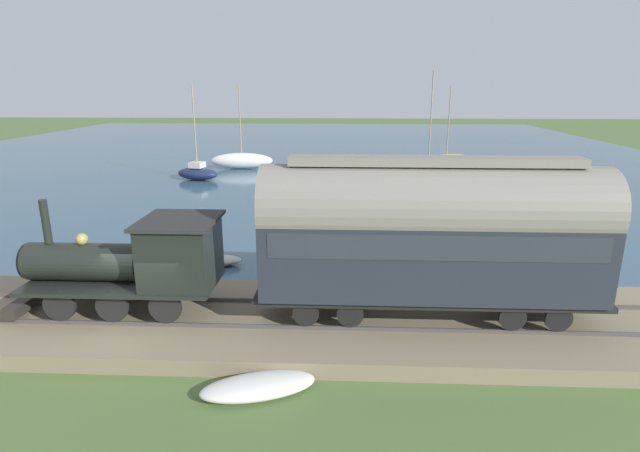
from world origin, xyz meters
The scene contains 12 objects.
ground_plane centered at (0.00, 0.00, 0.00)m, with size 200.00×200.00×0.00m, color #516B38.
harbor_water centered at (43.59, 0.00, 0.00)m, with size 80.00×80.00×0.01m.
rail_embankment centered at (0.55, 0.00, 0.24)m, with size 5.46×56.00×0.59m.
steam_locomotive centered at (0.55, 0.24, 2.20)m, with size 2.41×6.27×3.41m.
passenger_coach centered at (0.55, -8.30, 3.20)m, with size 2.41×10.07×4.74m.
sailboat_yellow centered at (34.79, -15.65, 0.46)m, with size 3.30×5.22×7.08m.
sailboat_white centered at (30.60, 3.22, 0.72)m, with size 1.90×5.58×7.12m.
sailboat_blue centered at (26.82, -12.61, 0.54)m, with size 1.53×4.16×8.28m.
sailboat_navy centered at (25.08, 5.63, 0.58)m, with size 2.41×3.68×7.29m.
rowboat_off_pier centered at (6.35, 3.85, 0.26)m, with size 2.36×2.30×0.50m.
rowboat_far_out centered at (5.95, -0.38, 0.23)m, with size 1.30×2.55×0.43m.
beached_dinghy centered at (-2.83, -3.80, 0.22)m, with size 1.88×3.00×0.44m.
Camera 1 is at (-13.27, -5.78, 7.24)m, focal length 28.00 mm.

